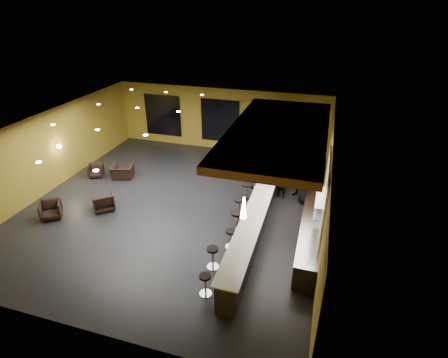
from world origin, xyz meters
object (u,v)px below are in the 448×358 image
(bar_counter, at_px, (255,222))
(staff_a, at_px, (282,182))
(staff_c, at_px, (306,187))
(bar_stool_5, at_px, (246,190))
(pendant_0, at_px, (244,208))
(armchair_a, at_px, (51,210))
(pendant_1, at_px, (260,172))
(armchair_c, at_px, (96,171))
(armchair_b, at_px, (103,201))
(staff_b, at_px, (302,181))
(column, at_px, (277,145))
(bar_stool_3, at_px, (237,219))
(pendant_2, at_px, (272,146))
(bar_stool_2, at_px, (230,237))
(bar_stool_1, at_px, (213,255))
(bar_stool_6, at_px, (255,179))
(prep_counter, at_px, (311,225))
(armchair_d, at_px, (123,171))
(bar_stool_4, at_px, (239,205))
(bar_stool_0, at_px, (205,282))

(bar_counter, xyz_separation_m, staff_a, (0.55, 2.91, 0.25))
(staff_c, xyz_separation_m, bar_stool_5, (-2.49, -0.44, -0.27))
(pendant_0, height_order, armchair_a, pendant_0)
(pendant_1, relative_size, staff_a, 0.46)
(armchair_c, bearing_deg, armchair_b, -74.50)
(staff_c, bearing_deg, armchair_c, 167.16)
(staff_b, bearing_deg, staff_c, -32.60)
(column, bearing_deg, bar_stool_3, -98.26)
(armchair_a, distance_m, bar_stool_3, 7.45)
(pendant_2, relative_size, armchair_b, 0.82)
(armchair_a, height_order, bar_stool_2, armchair_a)
(bar_stool_1, distance_m, bar_stool_6, 5.59)
(bar_stool_1, relative_size, bar_stool_3, 0.91)
(bar_counter, relative_size, pendant_0, 11.43)
(staff_b, height_order, bar_stool_3, staff_b)
(pendant_1, bearing_deg, prep_counter, 0.00)
(staff_b, bearing_deg, bar_stool_1, -88.99)
(staff_c, distance_m, bar_stool_5, 2.54)
(column, xyz_separation_m, pendant_1, (0.00, -4.10, 0.60))
(pendant_1, relative_size, armchair_d, 0.69)
(armchair_b, height_order, armchair_d, armchair_b)
(bar_stool_1, bearing_deg, prep_counter, 42.74)
(prep_counter, height_order, armchair_b, prep_counter)
(bar_stool_4, bearing_deg, staff_a, 53.37)
(prep_counter, relative_size, bar_stool_6, 7.97)
(column, distance_m, bar_stool_1, 6.98)
(armchair_c, relative_size, bar_stool_6, 0.92)
(bar_counter, xyz_separation_m, bar_stool_1, (-0.93, -2.21, 0.00))
(pendant_1, xyz_separation_m, staff_c, (1.60, 2.25, -1.59))
(armchair_d, relative_size, bar_stool_1, 1.30)
(column, height_order, bar_stool_4, column)
(staff_b, bearing_deg, column, 156.81)
(armchair_a, height_order, armchair_b, armchair_b)
(pendant_2, height_order, staff_b, pendant_2)
(column, relative_size, staff_c, 2.30)
(bar_stool_1, distance_m, bar_stool_2, 1.19)
(armchair_c, distance_m, bar_stool_3, 8.16)
(armchair_b, bearing_deg, bar_stool_6, 171.87)
(staff_b, relative_size, bar_stool_0, 2.25)
(staff_a, height_order, armchair_a, staff_a)
(armchair_b, height_order, bar_stool_0, armchair_b)
(armchair_a, bearing_deg, staff_a, -8.80)
(pendant_0, xyz_separation_m, armchair_c, (-8.46, 4.36, -2.03))
(staff_c, distance_m, armchair_c, 10.08)
(pendant_0, height_order, bar_stool_3, pendant_0)
(pendant_1, distance_m, bar_stool_6, 3.51)
(staff_a, distance_m, bar_stool_6, 1.39)
(bar_stool_0, bearing_deg, bar_stool_4, 91.40)
(pendant_0, distance_m, armchair_c, 9.73)
(staff_c, relative_size, bar_stool_4, 1.97)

